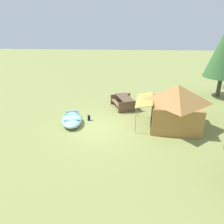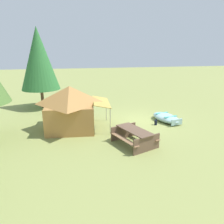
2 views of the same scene
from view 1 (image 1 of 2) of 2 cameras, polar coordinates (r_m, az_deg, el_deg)
The scene contains 6 objects.
ground_plane at distance 12.64m, azimuth -3.07°, elevation -4.04°, with size 80.00×80.00×0.00m, color #89924D.
beached_rowboat at distance 13.23m, azimuth -10.34°, elevation -1.98°, with size 2.42×1.64×0.47m.
canvas_cabin_tent at distance 12.77m, azimuth 16.22°, elevation 1.63°, with size 3.24×3.84×2.48m.
picnic_table at distance 15.46m, azimuth 3.27°, elevation 2.89°, with size 2.39×2.11×0.78m.
cooler_box at distance 13.88m, azimuth 11.63°, elevation -1.31°, with size 0.50×0.34×0.31m, color blue.
fuel_can at distance 13.54m, azimuth -6.00°, elevation -1.54°, with size 0.17×0.17×0.32m, color black.
Camera 1 is at (11.26, 1.52, 5.54)m, focal length 35.30 mm.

